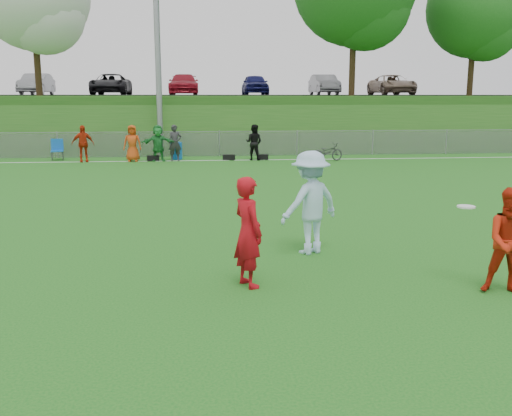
{
  "coord_description": "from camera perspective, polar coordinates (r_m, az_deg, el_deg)",
  "views": [
    {
      "loc": [
        -1.04,
        -9.08,
        2.99
      ],
      "look_at": [
        -0.08,
        0.5,
        1.11
      ],
      "focal_mm": 40.0,
      "sensor_mm": 36.0,
      "label": 1
    }
  ],
  "objects": [
    {
      "name": "sideline_far",
      "position": [
        27.26,
        -3.52,
        4.78
      ],
      "size": [
        60.0,
        0.1,
        0.01
      ],
      "primitive_type": "cube",
      "color": "white",
      "rests_on": "ground"
    },
    {
      "name": "ground",
      "position": [
        9.62,
        0.79,
        -7.05
      ],
      "size": [
        120.0,
        120.0,
        0.0
      ],
      "primitive_type": "plane",
      "color": "#135C18",
      "rests_on": "ground"
    },
    {
      "name": "spectator_row",
      "position": [
        27.21,
        -9.2,
        6.43
      ],
      "size": [
        9.0,
        0.94,
        1.69
      ],
      "color": "red",
      "rests_on": "ground"
    },
    {
      "name": "tree_green_far",
      "position": [
        39.31,
        21.32,
        17.64
      ],
      "size": [
        5.88,
        5.88,
        8.19
      ],
      "color": "black",
      "rests_on": "berm"
    },
    {
      "name": "player_red_left",
      "position": [
        9.02,
        -0.8,
        -2.42
      ],
      "size": [
        0.66,
        0.77,
        1.77
      ],
      "primitive_type": "imported",
      "rotation": [
        0.0,
        0.0,
        2.02
      ],
      "color": "#B10C15",
      "rests_on": "ground"
    },
    {
      "name": "light_pole",
      "position": [
        30.17,
        -9.9,
        18.01
      ],
      "size": [
        1.2,
        0.4,
        12.15
      ],
      "color": "gray",
      "rests_on": "ground"
    },
    {
      "name": "recycling_bin",
      "position": [
        27.98,
        -7.96,
        5.7
      ],
      "size": [
        0.69,
        0.69,
        0.82
      ],
      "primitive_type": "cylinder",
      "rotation": [
        0.0,
        0.0,
        -0.32
      ],
      "color": "#1055AF",
      "rests_on": "ground"
    },
    {
      "name": "fence",
      "position": [
        29.19,
        -3.69,
        6.46
      ],
      "size": [
        58.0,
        0.06,
        1.3
      ],
      "color": "gray",
      "rests_on": "ground"
    },
    {
      "name": "camp_chair",
      "position": [
        28.82,
        -19.24,
        5.11
      ],
      "size": [
        0.65,
        0.66,
        1.01
      ],
      "rotation": [
        0.0,
        0.0,
        0.17
      ],
      "color": "#1058B3",
      "rests_on": "ground"
    },
    {
      "name": "player_blue",
      "position": [
        10.98,
        5.43,
        0.54
      ],
      "size": [
        1.48,
        1.25,
        1.99
      ],
      "primitive_type": "imported",
      "rotation": [
        0.0,
        0.0,
        3.63
      ],
      "color": "#ACD3EF",
      "rests_on": "ground"
    },
    {
      "name": "player_red_center",
      "position": [
        9.49,
        24.22,
        -3.1
      ],
      "size": [
        0.97,
        0.87,
        1.65
      ],
      "primitive_type": "imported",
      "rotation": [
        0.0,
        0.0,
        -0.36
      ],
      "color": "red",
      "rests_on": "ground"
    },
    {
      "name": "car_row",
      "position": [
        41.09,
        -6.05,
        12.19
      ],
      "size": [
        32.04,
        5.18,
        1.44
      ],
      "color": "silver",
      "rests_on": "parking_lot"
    },
    {
      "name": "bicycle",
      "position": [
        27.08,
        7.14,
        5.57
      ],
      "size": [
        1.72,
        1.09,
        0.85
      ],
      "primitive_type": "imported",
      "rotation": [
        0.0,
        0.0,
        1.92
      ],
      "color": "#28292B",
      "rests_on": "ground"
    },
    {
      "name": "parking_lot",
      "position": [
        42.09,
        -4.4,
        11.14
      ],
      "size": [
        120.0,
        12.0,
        0.1
      ],
      "primitive_type": "cube",
      "color": "black",
      "rests_on": "berm"
    },
    {
      "name": "gear_bags",
      "position": [
        27.4,
        -1.69,
        5.09
      ],
      "size": [
        8.14,
        0.51,
        0.26
      ],
      "color": "black",
      "rests_on": "ground"
    },
    {
      "name": "berm",
      "position": [
        40.12,
        -4.29,
        8.93
      ],
      "size": [
        120.0,
        18.0,
        3.0
      ],
      "primitive_type": "cube",
      "color": "#1F5518",
      "rests_on": "ground"
    },
    {
      "name": "frisbee",
      "position": [
        9.62,
        20.28,
        0.12
      ],
      "size": [
        0.29,
        0.29,
        0.03
      ],
      "color": "white",
      "rests_on": "ground"
    }
  ]
}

